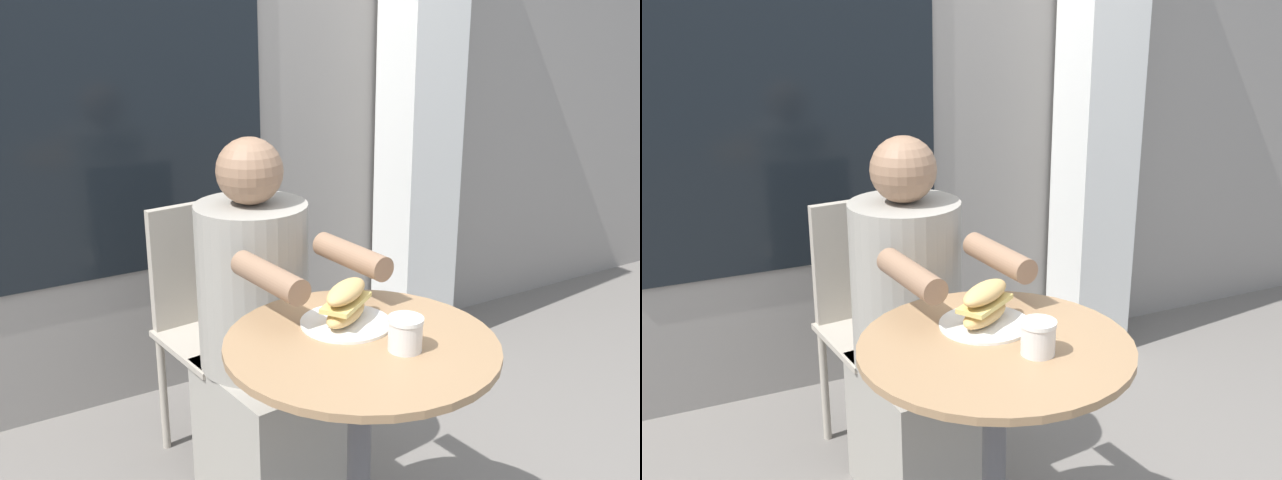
{
  "view_description": "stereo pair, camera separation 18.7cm",
  "coord_description": "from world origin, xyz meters",
  "views": [
    {
      "loc": [
        -0.91,
        -1.33,
        1.53
      ],
      "look_at": [
        0.0,
        0.19,
        0.94
      ],
      "focal_mm": 42.0,
      "sensor_mm": 36.0,
      "label": 1
    },
    {
      "loc": [
        -0.75,
        -1.42,
        1.53
      ],
      "look_at": [
        0.0,
        0.19,
        0.94
      ],
      "focal_mm": 42.0,
      "sensor_mm": 36.0,
      "label": 2
    }
  ],
  "objects": [
    {
      "name": "diner_chair",
      "position": [
        -0.03,
        0.86,
        0.52
      ],
      "size": [
        0.42,
        0.42,
        0.87
      ],
      "rotation": [
        0.0,
        0.0,
        3.24
      ],
      "color": "#ADA393",
      "rests_on": "ground_plane"
    },
    {
      "name": "lattice_pillar",
      "position": [
        1.07,
        1.16,
        1.2
      ],
      "size": [
        0.27,
        0.27,
        2.4
      ],
      "color": "silver",
      "rests_on": "ground_plane"
    },
    {
      "name": "drink_cup",
      "position": [
        0.06,
        -0.09,
        0.79
      ],
      "size": [
        0.08,
        0.08,
        0.08
      ],
      "color": "silver",
      "rests_on": "cafe_table"
    },
    {
      "name": "cafe_table",
      "position": [
        0.0,
        0.0,
        0.54
      ],
      "size": [
        0.66,
        0.66,
        0.74
      ],
      "color": "#997551",
      "rests_on": "ground_plane"
    },
    {
      "name": "sandwich_on_plate",
      "position": [
        0.02,
        0.1,
        0.79
      ],
      "size": [
        0.23,
        0.23,
        0.11
      ],
      "rotation": [
        0.0,
        0.0,
        0.58
      ],
      "color": "white",
      "rests_on": "cafe_table"
    },
    {
      "name": "seated_diner",
      "position": [
        -0.02,
        0.51,
        0.5
      ],
      "size": [
        0.38,
        0.61,
        1.15
      ],
      "rotation": [
        0.0,
        0.0,
        3.24
      ],
      "color": "gray",
      "rests_on": "ground_plane"
    },
    {
      "name": "storefront_wall",
      "position": [
        -0.0,
        1.36,
        1.4
      ],
      "size": [
        8.0,
        0.09,
        2.8
      ],
      "color": "gray",
      "rests_on": "ground_plane"
    }
  ]
}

